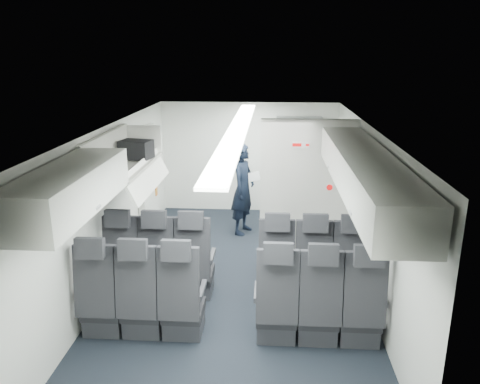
# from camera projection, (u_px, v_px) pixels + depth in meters

# --- Properties ---
(cabin_shell) EXTENTS (3.41, 6.01, 2.16)m
(cabin_shell) POSITION_uv_depth(u_px,v_px,m) (238.00, 202.00, 6.27)
(cabin_shell) COLOR black
(cabin_shell) RESTS_ON ground
(seat_row_front) EXTENTS (3.33, 0.56, 1.24)m
(seat_row_front) POSITION_uv_depth(u_px,v_px,m) (235.00, 269.00, 5.97)
(seat_row_front) COLOR #27272A
(seat_row_front) RESTS_ON cabin_shell
(seat_row_mid) EXTENTS (3.33, 0.56, 1.24)m
(seat_row_mid) POSITION_uv_depth(u_px,v_px,m) (229.00, 305.00, 5.11)
(seat_row_mid) COLOR #27272A
(seat_row_mid) RESTS_ON cabin_shell
(overhead_bin_left_rear) EXTENTS (0.53, 1.80, 0.40)m
(overhead_bin_left_rear) POSITION_uv_depth(u_px,v_px,m) (69.00, 190.00, 4.24)
(overhead_bin_left_rear) COLOR silver
(overhead_bin_left_rear) RESTS_ON cabin_shell
(overhead_bin_left_front_open) EXTENTS (0.64, 1.70, 0.72)m
(overhead_bin_left_front_open) POSITION_uv_depth(u_px,v_px,m) (124.00, 160.00, 5.95)
(overhead_bin_left_front_open) COLOR #9E9E93
(overhead_bin_left_front_open) RESTS_ON cabin_shell
(overhead_bin_right_rear) EXTENTS (0.53, 1.80, 0.40)m
(overhead_bin_right_rear) POSITION_uv_depth(u_px,v_px,m) (382.00, 196.00, 4.06)
(overhead_bin_right_rear) COLOR silver
(overhead_bin_right_rear) RESTS_ON cabin_shell
(overhead_bin_right_front) EXTENTS (0.53, 1.70, 0.40)m
(overhead_bin_right_front) POSITION_uv_depth(u_px,v_px,m) (350.00, 154.00, 5.73)
(overhead_bin_right_front) COLOR silver
(overhead_bin_right_front) RESTS_ON cabin_shell
(bulkhead_partition) EXTENTS (1.40, 0.15, 2.13)m
(bulkhead_partition) POSITION_uv_depth(u_px,v_px,m) (307.00, 190.00, 6.99)
(bulkhead_partition) COLOR silver
(bulkhead_partition) RESTS_ON cabin_shell
(galley_unit) EXTENTS (0.85, 0.52, 1.90)m
(galley_unit) POSITION_uv_depth(u_px,v_px,m) (298.00, 168.00, 8.86)
(galley_unit) COLOR #939399
(galley_unit) RESTS_ON cabin_shell
(boarding_door) EXTENTS (0.12, 1.27, 1.86)m
(boarding_door) POSITION_uv_depth(u_px,v_px,m) (148.00, 182.00, 7.91)
(boarding_door) COLOR silver
(boarding_door) RESTS_ON cabin_shell
(flight_attendant) EXTENTS (0.55, 0.67, 1.59)m
(flight_attendant) POSITION_uv_depth(u_px,v_px,m) (243.00, 189.00, 8.07)
(flight_attendant) COLOR black
(flight_attendant) RESTS_ON ground
(carry_on_bag) EXTENTS (0.45, 0.36, 0.24)m
(carry_on_bag) POSITION_uv_depth(u_px,v_px,m) (136.00, 149.00, 6.23)
(carry_on_bag) COLOR black
(carry_on_bag) RESTS_ON overhead_bin_left_front_open
(papers) EXTENTS (0.21, 0.07, 0.15)m
(papers) POSITION_uv_depth(u_px,v_px,m) (254.00, 177.00, 7.94)
(papers) COLOR white
(papers) RESTS_ON flight_attendant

